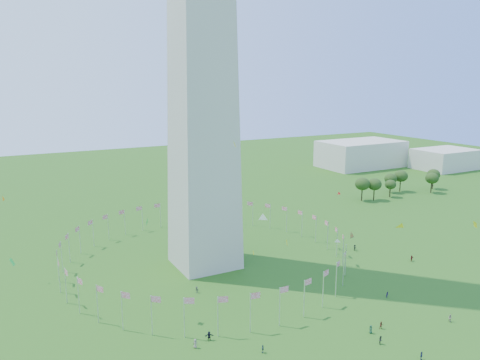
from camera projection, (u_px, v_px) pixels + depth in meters
name	position (u px, v px, depth m)	size (l,w,h in m)	color
ground	(306.00, 348.00, 93.65)	(600.00, 600.00, 0.00)	#205012
flag_ring	(205.00, 249.00, 135.87)	(80.24, 80.24, 9.00)	silver
gov_building_east_a	(361.00, 154.00, 290.47)	(50.00, 30.00, 16.00)	beige
gov_building_east_b	(445.00, 159.00, 283.40)	(35.00, 25.00, 12.00)	beige
crowd	(316.00, 323.00, 101.74)	(109.18, 72.38, 1.96)	#2D194B
kites_aloft	(285.00, 221.00, 118.45)	(110.00, 72.94, 30.97)	white
tree_line_east	(398.00, 185.00, 218.79)	(53.59, 15.47, 10.32)	#2D4E1A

